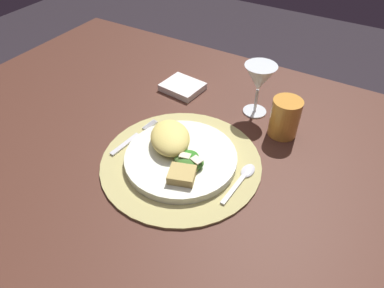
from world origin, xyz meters
TOP-DOWN VIEW (x-y plane):
  - ground_plane at (0.00, 0.00)m, footprint 6.00×6.00m
  - dining_table at (0.00, 0.00)m, footprint 1.49×0.98m
  - placemat at (0.02, -0.06)m, footprint 0.37×0.37m
  - dinner_plate at (0.02, -0.06)m, footprint 0.26×0.26m
  - pasta_serving at (-0.02, -0.04)m, footprint 0.15×0.15m
  - salad_greens at (0.06, -0.08)m, footprint 0.08×0.07m
  - bread_piece at (0.06, -0.12)m, footprint 0.07×0.07m
  - fork at (-0.12, -0.06)m, footprint 0.03×0.16m
  - spoon at (0.17, -0.03)m, footprint 0.03×0.14m
  - napkin at (-0.14, 0.21)m, footprint 0.12×0.11m
  - wine_glass at (0.09, 0.21)m, footprint 0.08×0.08m
  - amber_tumbler at (0.19, 0.16)m, footprint 0.07×0.07m

SIDE VIEW (x-z plane):
  - ground_plane at x=0.00m, z-range 0.00..0.00m
  - dining_table at x=0.00m, z-range 0.25..1.01m
  - placemat at x=0.02m, z-range 0.75..0.76m
  - spoon at x=0.17m, z-range 0.76..0.77m
  - fork at x=-0.12m, z-range 0.76..0.77m
  - napkin at x=-0.14m, z-range 0.75..0.77m
  - dinner_plate at x=0.02m, z-range 0.76..0.78m
  - bread_piece at x=0.06m, z-range 0.78..0.80m
  - salad_greens at x=0.06m, z-range 0.78..0.80m
  - pasta_serving at x=-0.02m, z-range 0.78..0.82m
  - amber_tumbler at x=0.19m, z-range 0.75..0.85m
  - wine_glass at x=0.09m, z-range 0.79..0.93m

